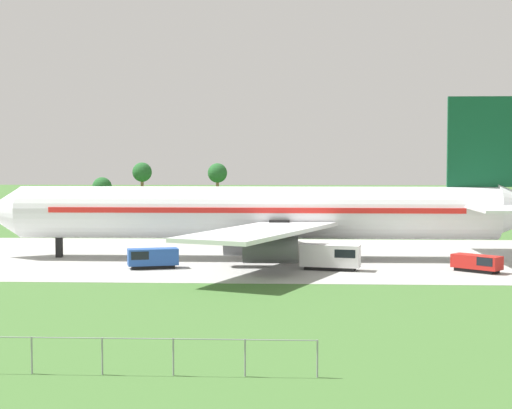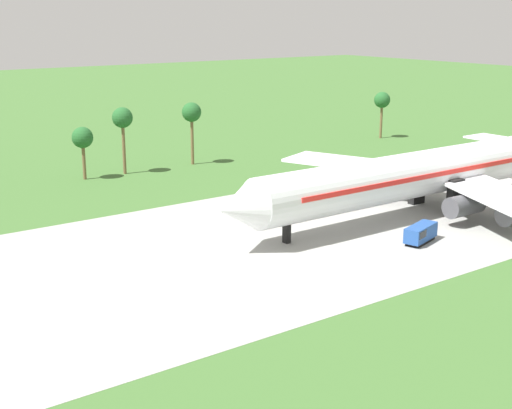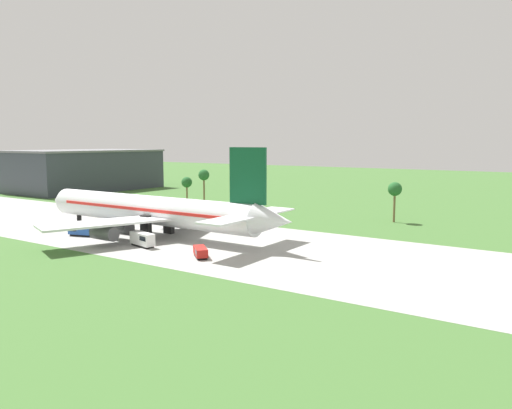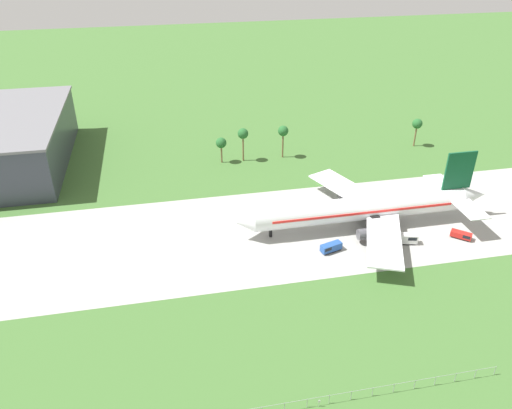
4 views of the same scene
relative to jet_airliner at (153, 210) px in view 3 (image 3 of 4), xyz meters
The scene contains 8 objects.
ground_plane 36.36m from the jet_airliner, behind, with size 600.00×600.00×0.00m, color #3D662D.
taxiway_strip 36.36m from the jet_airliner, behind, with size 320.00×44.00×0.02m.
jet_airliner is the anchor object (origin of this frame).
baggage_tug 16.78m from the jet_airliner, 143.29° to the right, with size 5.88×3.49×2.24m.
fuel_truck 12.95m from the jet_airliner, 54.96° to the right, with size 6.75×3.38×2.82m.
catering_van 25.66m from the jet_airliner, 25.68° to the right, with size 5.27×4.99×1.85m.
terminal_building 118.53m from the jet_airliner, 149.66° to the left, with size 36.72×61.20×17.28m.
palm_tree_row 48.45m from the jet_airliner, 98.92° to the left, with size 74.84×3.60×11.77m.
Camera 3 is at (115.86, -80.64, 20.77)m, focal length 35.00 mm.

